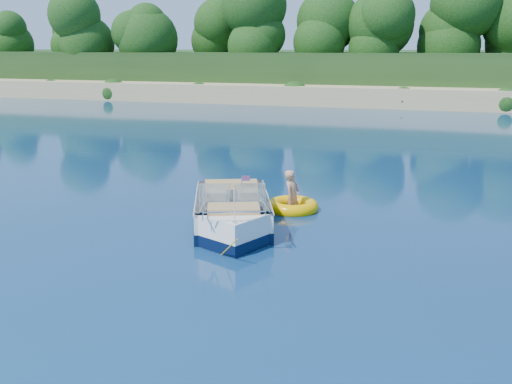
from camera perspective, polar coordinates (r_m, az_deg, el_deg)
ground at (r=11.14m, az=-7.18°, el=-9.55°), size 160.00×160.00×0.00m
shoreline at (r=73.21m, az=14.28°, el=11.14°), size 170.00×59.00×6.00m
treeline at (r=50.44m, az=12.99°, el=15.17°), size 150.00×7.12×8.19m
motorboat at (r=14.49m, az=-2.36°, el=-2.34°), size 3.02×4.95×1.74m
tow_tube at (r=16.16m, az=3.66°, el=-1.46°), size 1.60×1.60×0.39m
boy at (r=16.16m, az=3.66°, el=-1.83°), size 0.53×0.88×1.63m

